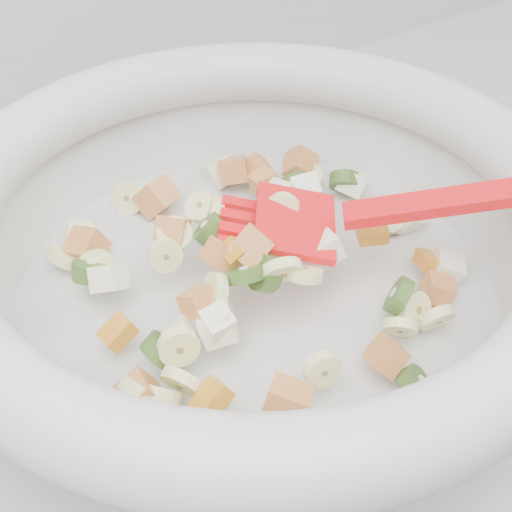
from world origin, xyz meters
TOP-DOWN VIEW (x-y plane):
  - mixing_bowl at (-0.11, 1.43)m, footprint 0.44×0.42m

SIDE VIEW (x-z plane):
  - mixing_bowl at x=-0.11m, z-range 0.90..1.03m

